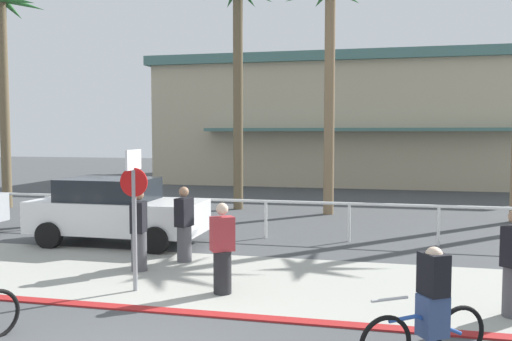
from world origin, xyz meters
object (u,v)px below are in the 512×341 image
at_px(palm_tree_2, 330,47).
at_px(pedestrian_2, 222,253).
at_px(pedestrian_3, 184,228).
at_px(pedestrian_1, 139,234).
at_px(palm_tree_0, 2,49).
at_px(stop_sign_bike_lane, 134,199).
at_px(car_white_1, 116,210).
at_px(palm_tree_1, 238,34).
at_px(cyclist_blue_0, 430,309).

height_order(palm_tree_2, pedestrian_2, palm_tree_2).
distance_m(palm_tree_2, pedestrian_3, 9.59).
relative_size(pedestrian_1, pedestrian_2, 1.04).
bearing_deg(pedestrian_2, palm_tree_0, 141.69).
bearing_deg(stop_sign_bike_lane, car_white_1, 121.61).
height_order(palm_tree_0, pedestrian_3, palm_tree_0).
distance_m(palm_tree_2, pedestrian_2, 11.13).
height_order(palm_tree_1, car_white_1, palm_tree_1).
relative_size(car_white_1, cyclist_blue_0, 2.80).
xyz_separation_m(palm_tree_0, palm_tree_2, (12.15, 1.05, -0.22)).
xyz_separation_m(cyclist_blue_0, pedestrian_2, (-3.31, 2.21, 0.06)).
bearing_deg(pedestrian_2, palm_tree_1, 103.34).
distance_m(palm_tree_1, cyclist_blue_0, 14.99).
height_order(palm_tree_2, pedestrian_3, palm_tree_2).
height_order(palm_tree_1, pedestrian_3, palm_tree_1).
distance_m(cyclist_blue_0, pedestrian_2, 3.98).
xyz_separation_m(palm_tree_2, cyclist_blue_0, (2.34, -12.10, -5.08)).
relative_size(stop_sign_bike_lane, pedestrian_1, 1.50).
relative_size(cyclist_blue_0, pedestrian_2, 0.96).
bearing_deg(palm_tree_0, palm_tree_2, 4.95).
distance_m(palm_tree_1, palm_tree_2, 3.52).
xyz_separation_m(palm_tree_1, pedestrian_3, (0.97, -8.28, -5.68)).
xyz_separation_m(palm_tree_2, car_white_1, (-4.86, -6.31, -4.90)).
distance_m(stop_sign_bike_lane, palm_tree_2, 11.18).
bearing_deg(car_white_1, stop_sign_bike_lane, -58.39).
distance_m(cyclist_blue_0, pedestrian_3, 6.45).
height_order(palm_tree_2, car_white_1, palm_tree_2).
bearing_deg(stop_sign_bike_lane, pedestrian_2, 7.02).
bearing_deg(palm_tree_0, car_white_1, -35.82).
bearing_deg(palm_tree_2, pedestrian_2, -95.57).
relative_size(palm_tree_0, pedestrian_1, 4.70).
relative_size(stop_sign_bike_lane, palm_tree_2, 0.32).
relative_size(palm_tree_0, palm_tree_1, 0.96).
bearing_deg(palm_tree_2, cyclist_blue_0, -79.05).
height_order(car_white_1, pedestrian_1, pedestrian_1).
xyz_separation_m(car_white_1, cyclist_blue_0, (7.20, -5.79, -0.18)).
bearing_deg(cyclist_blue_0, palm_tree_2, 100.95).
xyz_separation_m(palm_tree_2, pedestrian_1, (-3.08, -8.76, -4.98)).
distance_m(palm_tree_2, cyclist_blue_0, 13.33).
xyz_separation_m(stop_sign_bike_lane, palm_tree_1, (-0.88, 10.56, 4.77)).
bearing_deg(car_white_1, pedestrian_2, -42.54).
relative_size(cyclist_blue_0, pedestrian_1, 0.92).
bearing_deg(stop_sign_bike_lane, palm_tree_2, 75.86).
height_order(stop_sign_bike_lane, palm_tree_0, palm_tree_0).
distance_m(stop_sign_bike_lane, pedestrian_1, 1.68).
xyz_separation_m(palm_tree_0, pedestrian_3, (9.69, -6.75, -5.22)).
bearing_deg(stop_sign_bike_lane, palm_tree_1, 94.77).
xyz_separation_m(stop_sign_bike_lane, pedestrian_1, (-0.54, 1.32, -0.89)).
distance_m(stop_sign_bike_lane, palm_tree_1, 11.62).
bearing_deg(palm_tree_1, pedestrian_1, -87.90).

